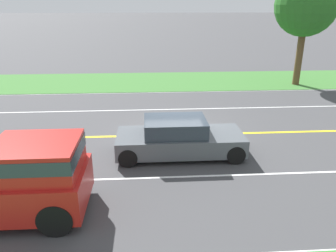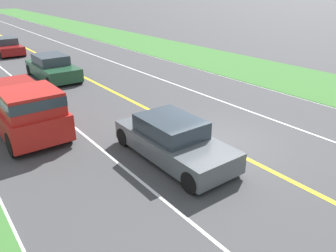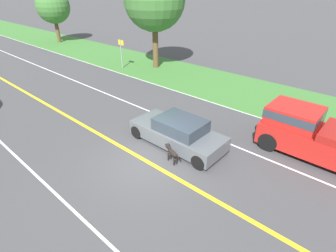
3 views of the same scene
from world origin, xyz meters
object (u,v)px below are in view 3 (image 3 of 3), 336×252
Objects in this scene: ego_car at (178,133)px; dog at (171,152)px; pickup_truck at (324,137)px; roadside_tree_right_far at (53,6)px; street_sign at (121,50)px.

dog is (-1.17, -0.61, -0.16)m from ego_car.
roadside_tree_right_far reaches higher than pickup_truck.
dog is 0.17× the size of roadside_tree_right_far.
roadside_tree_right_far reaches higher than ego_car.
pickup_truck reaches higher than dog.
dog is at bearing 134.21° from pickup_truck.
street_sign is (2.93, 16.45, 0.53)m from pickup_truck.
roadside_tree_right_far is at bearing 72.40° from ego_car.
ego_car is at bearing -107.60° from roadside_tree_right_far.
dog is at bearing -121.60° from street_sign.
roadside_tree_right_far is 2.48× the size of street_sign.
ego_car is at bearing -118.59° from street_sign.
dog is 0.19× the size of pickup_truck.
dog is 6.33m from pickup_truck.
ego_car is 12.91m from street_sign.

